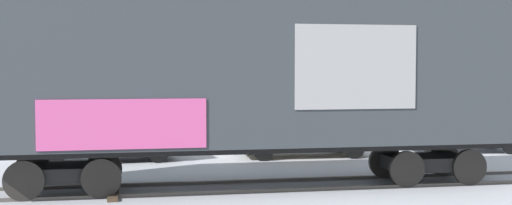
% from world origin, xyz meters
% --- Properties ---
extents(ground_plane, '(260.00, 260.00, 0.00)m').
position_xyz_m(ground_plane, '(0.00, 0.00, 0.00)').
color(ground_plane, '#B2B5BC').
extents(track, '(60.02, 3.41, 0.08)m').
position_xyz_m(track, '(1.94, -0.01, 0.04)').
color(track, '#4C4742').
rests_on(track, ground_plane).
extents(freight_car, '(13.40, 3.31, 4.96)m').
position_xyz_m(freight_car, '(1.36, -0.00, 2.85)').
color(freight_car, '#33383D').
rests_on(freight_car, ground_plane).
extents(flagpole, '(1.06, 0.77, 7.68)m').
position_xyz_m(flagpole, '(6.21, 13.28, 4.75)').
color(flagpole, silver).
rests_on(flagpole, ground_plane).
extents(hillside, '(147.74, 36.07, 16.00)m').
position_xyz_m(hillside, '(0.02, 77.46, 5.59)').
color(hillside, silver).
rests_on(hillside, ground_plane).
extents(parked_car_black, '(4.80, 2.21, 1.63)m').
position_xyz_m(parked_car_black, '(-2.50, 5.56, 0.84)').
color(parked_car_black, black).
rests_on(parked_car_black, ground_plane).
extents(parked_car_tan, '(4.58, 2.03, 1.69)m').
position_xyz_m(parked_car_tan, '(4.12, 5.41, 0.85)').
color(parked_car_tan, '#9E8966').
rests_on(parked_car_tan, ground_plane).
extents(parked_car_silver, '(4.34, 2.22, 1.63)m').
position_xyz_m(parked_car_silver, '(10.06, 5.42, 0.83)').
color(parked_car_silver, '#B7BABF').
rests_on(parked_car_silver, ground_plane).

